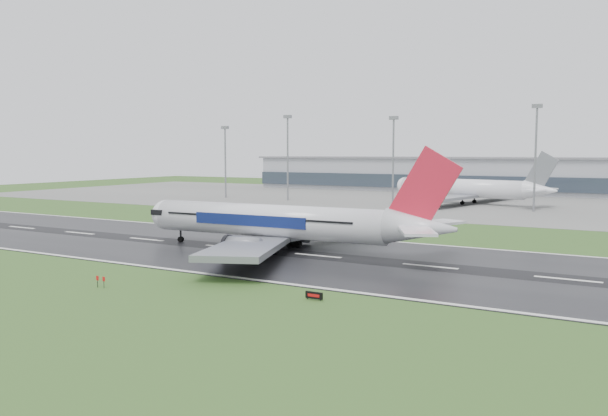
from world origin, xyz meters
The scene contains 11 objects.
ground centered at (0.00, 0.00, 0.00)m, with size 520.00×520.00×0.00m, color #2C511D.
runway centered at (0.00, 0.00, 0.05)m, with size 400.00×45.00×0.10m, color black.
apron centered at (0.00, 125.00, 0.04)m, with size 400.00×130.00×0.08m, color slate.
terminal centered at (0.00, 185.00, 7.50)m, with size 240.00×36.00×15.00m, color #92959D.
main_airliner centered at (-7.09, 1.45, 9.14)m, with size 61.25×58.33×18.08m, color silver, non-canonical shape.
parked_airliner centered at (-3.64, 118.33, 8.86)m, with size 59.93×55.80×17.57m, color white, non-canonical shape.
runway_sign centered at (14.08, -27.65, 0.52)m, with size 2.30×0.26×1.04m, color black, non-canonical shape.
floodmast_0 centered at (-94.04, 100.00, 13.50)m, with size 0.64×0.64×27.00m, color gray.
floodmast_1 centered at (-65.51, 100.00, 15.20)m, with size 0.64×0.64×30.40m, color gray.
floodmast_2 centered at (-24.21, 100.00, 14.41)m, with size 0.64×0.64×28.83m, color gray.
floodmast_3 centered at (20.89, 100.00, 15.54)m, with size 0.64×0.64×31.08m, color gray.
Camera 1 is at (48.00, -90.94, 18.03)m, focal length 35.40 mm.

